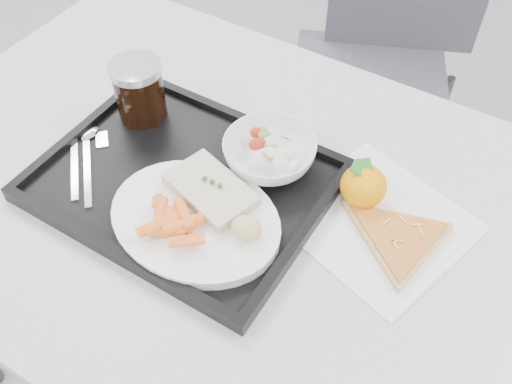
{
  "coord_description": "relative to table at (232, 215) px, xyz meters",
  "views": [
    {
      "loc": [
        0.35,
        -0.19,
        1.45
      ],
      "look_at": [
        0.05,
        0.3,
        0.77
      ],
      "focal_mm": 40.0,
      "sensor_mm": 36.0,
      "label": 1
    }
  ],
  "objects": [
    {
      "name": "tray",
      "position": [
        -0.07,
        -0.03,
        0.08
      ],
      "size": [
        0.45,
        0.35,
        0.03
      ],
      "color": "black",
      "rests_on": "table"
    },
    {
      "name": "napkin",
      "position": [
        0.23,
        0.06,
        0.07
      ],
      "size": [
        0.31,
        0.3,
        0.0
      ],
      "color": "white",
      "rests_on": "table"
    },
    {
      "name": "table",
      "position": [
        0.0,
        0.0,
        0.0
      ],
      "size": [
        1.2,
        0.8,
        0.75
      ],
      "color": "silver",
      "rests_on": "ground"
    },
    {
      "name": "cola_glass",
      "position": [
        -0.22,
        0.06,
        0.14
      ],
      "size": [
        0.09,
        0.09,
        0.11
      ],
      "color": "black",
      "rests_on": "tray"
    },
    {
      "name": "tangerine",
      "position": [
        0.19,
        0.09,
        0.1
      ],
      "size": [
        0.09,
        0.09,
        0.07
      ],
      "color": "orange",
      "rests_on": "napkin"
    },
    {
      "name": "fish_fillet",
      "position": [
        -0.01,
        -0.04,
        0.11
      ],
      "size": [
        0.16,
        0.12,
        0.03
      ],
      "color": "beige",
      "rests_on": "dinner_plate"
    },
    {
      "name": "carrot_pile",
      "position": [
        -0.02,
        -0.13,
        0.11
      ],
      "size": [
        0.12,
        0.1,
        0.03
      ],
      "color": "orange",
      "rests_on": "dinner_plate"
    },
    {
      "name": "salad_contents",
      "position": [
        0.04,
        0.07,
        0.12
      ],
      "size": [
        0.09,
        0.07,
        0.02
      ],
      "color": "#A62918",
      "rests_on": "salad_bowl"
    },
    {
      "name": "salad_bowl",
      "position": [
        0.03,
        0.07,
        0.11
      ],
      "size": [
        0.15,
        0.15,
        0.05
      ],
      "color": "white",
      "rests_on": "tray"
    },
    {
      "name": "cutlery",
      "position": [
        -0.24,
        -0.07,
        0.08
      ],
      "size": [
        0.14,
        0.15,
        0.01
      ],
      "color": "silver",
      "rests_on": "tray"
    },
    {
      "name": "dinner_plate",
      "position": [
        -0.0,
        -0.09,
        0.09
      ],
      "size": [
        0.27,
        0.27,
        0.02
      ],
      "color": "white",
      "rests_on": "tray"
    },
    {
      "name": "chair",
      "position": [
        -0.03,
        0.8,
        -0.15
      ],
      "size": [
        0.55,
        0.56,
        0.93
      ],
      "color": "#3E3F47",
      "rests_on": "ground"
    },
    {
      "name": "bread_roll",
      "position": [
        0.08,
        -0.08,
        0.12
      ],
      "size": [
        0.06,
        0.06,
        0.03
      ],
      "color": "tan",
      "rests_on": "dinner_plate"
    },
    {
      "name": "pizza_slice",
      "position": [
        0.27,
        0.05,
        0.08
      ],
      "size": [
        0.24,
        0.24,
        0.02
      ],
      "color": "tan",
      "rests_on": "napkin"
    }
  ]
}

